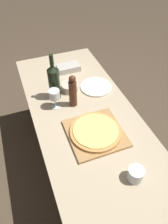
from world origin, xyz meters
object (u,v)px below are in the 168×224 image
Objects in this scene: pepper_mill at (73,92)px; small_bowl at (70,87)px; pizza at (96,131)px; wine_bottle at (54,81)px; wine_glass at (54,95)px.

pepper_mill is 0.19m from small_bowl.
pizza is 0.92× the size of wine_bottle.
wine_bottle is 0.17m from small_bowl.
wine_glass is at bearing -105.83° from wine_bottle.
pizza is at bearing -71.99° from wine_bottle.
pepper_mill is at bearing -99.70° from small_bowl.
small_bowl is (0.13, 0.04, -0.11)m from wine_bottle.
small_bowl is at bearing 92.18° from pizza.
small_bowl reaches higher than pizza.
pizza is 0.33m from pepper_mill.
pepper_mill is 0.13m from wine_glass.
wine_bottle is 2.63× the size of small_bowl.
wine_bottle reaches higher than pepper_mill.
pizza is 1.29× the size of pepper_mill.
pizza is 0.48m from small_bowl.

